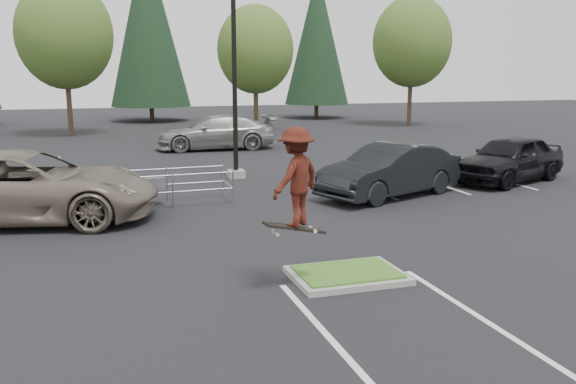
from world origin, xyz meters
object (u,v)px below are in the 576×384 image
object	(u,v)px
conif_b	(148,22)
car_r_black	(510,158)
decid_c	(255,52)
decid_d	(411,45)
conif_c	(317,37)
light_pole	(234,57)
car_l_tan	(25,187)
decid_b	(64,38)
car_far_silver	(216,132)
car_r_charc	(390,170)
skateboarder	(294,177)
cart_corral	(156,184)

from	to	relation	value
conif_b	car_r_black	size ratio (longest dim) A/B	2.85
decid_c	car_r_black	size ratio (longest dim) A/B	1.65
decid_c	conif_b	xyz separation A→B (m)	(-5.99, 10.67, 2.59)
decid_d	conif_b	size ratio (longest dim) A/B	0.65
decid_c	car_r_black	bearing A→B (deg)	-79.54
conif_c	decid_c	bearing A→B (deg)	-129.64
decid_c	conif_c	bearing A→B (deg)	50.36
light_pole	car_l_tan	distance (m)	9.32
decid_b	car_far_silver	xyz separation A→B (m)	(7.47, -9.73, -5.15)
decid_d	car_l_tan	size ratio (longest dim) A/B	1.36
decid_b	conif_c	world-z (taller)	conif_c
decid_b	conif_c	bearing A→B (deg)	24.14
light_pole	decid_b	bearing A→B (deg)	109.35
decid_b	decid_d	size ratio (longest dim) A/B	1.02
conif_c	car_r_black	distance (m)	32.20
car_r_charc	car_far_silver	bearing A→B (deg)	170.87
car_r_charc	decid_d	bearing A→B (deg)	128.38
car_l_tan	car_r_black	bearing A→B (deg)	-73.76
decid_c	car_far_silver	bearing A→B (deg)	-116.61
conif_b	car_r_charc	xyz separation A→B (m)	(4.50, -33.47, -6.99)
car_r_charc	car_far_silver	size ratio (longest dim) A/B	0.85
car_l_tan	car_r_charc	distance (m)	11.00
light_pole	skateboarder	bearing A→B (deg)	-97.88
decid_c	skateboarder	world-z (taller)	decid_c
decid_d	conif_c	world-z (taller)	conif_c
cart_corral	decid_d	bearing A→B (deg)	45.33
car_r_black	cart_corral	bearing A→B (deg)	-111.42
light_pole	decid_c	world-z (taller)	light_pole
light_pole	car_far_silver	world-z (taller)	light_pole
conif_c	cart_corral	xyz separation A→B (m)	(-16.92, -31.51, -6.18)
light_pole	conif_c	distance (m)	30.72
decid_c	decid_d	distance (m)	12.03
decid_c	conif_c	xyz separation A→B (m)	(8.01, 9.67, 1.59)
decid_b	car_r_charc	size ratio (longest dim) A/B	1.85
decid_b	light_pole	bearing A→B (deg)	-70.65
decid_c	car_far_silver	world-z (taller)	decid_c
conif_b	car_far_silver	distance (m)	20.95
decid_b	cart_corral	world-z (taller)	decid_b
decid_d	car_r_black	distance (m)	24.14
skateboarder	car_l_tan	bearing A→B (deg)	-88.89
decid_c	light_pole	bearing A→B (deg)	-107.11
decid_c	decid_d	world-z (taller)	decid_d
decid_b	skateboarder	size ratio (longest dim) A/B	4.77
light_pole	car_r_black	bearing A→B (deg)	-22.23
cart_corral	car_r_charc	world-z (taller)	car_r_charc
car_r_charc	car_far_silver	xyz separation A→B (m)	(-3.03, 13.77, 0.03)
car_r_black	car_far_silver	xyz separation A→B (m)	(-8.53, 12.68, 0.02)
decid_c	conif_b	world-z (taller)	conif_b
car_r_black	decid_d	bearing A→B (deg)	138.23
light_pole	skateboarder	distance (m)	12.62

